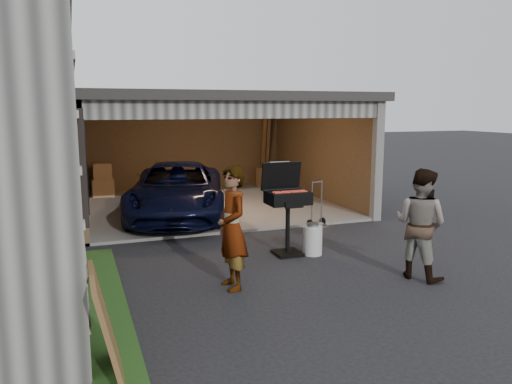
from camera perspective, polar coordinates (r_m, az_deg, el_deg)
ground at (r=7.03m, az=2.57°, el=-11.74°), size 80.00×80.00×0.00m
groundcover_strip at (r=5.63m, az=-15.74°, el=-17.40°), size 0.50×8.00×0.06m
garage at (r=13.26m, az=-5.75°, el=6.58°), size 6.80×6.30×2.90m
minivan at (r=11.65m, az=-9.00°, el=-0.07°), size 3.13×4.85×1.24m
woman at (r=7.05m, az=-2.74°, el=-4.15°), size 0.46×0.67×1.76m
man at (r=7.89m, az=18.27°, el=-3.47°), size 0.91×1.00×1.67m
bbq_grill at (r=8.68m, az=3.56°, el=-1.04°), size 0.72×0.64×1.61m
propane_tank at (r=8.86m, az=6.47°, el=-5.51°), size 0.39×0.39×0.51m
plywood_panel at (r=4.96m, az=-16.59°, el=-14.81°), size 0.27×0.97×1.07m
hand_truck at (r=10.95m, az=7.08°, el=-2.94°), size 0.44×0.38×1.00m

